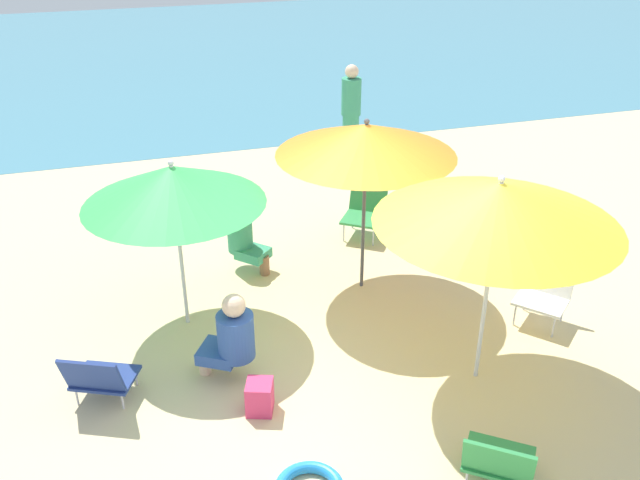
# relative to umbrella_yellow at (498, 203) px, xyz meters

# --- Properties ---
(ground_plane) EXTENTS (40.00, 40.00, 0.00)m
(ground_plane) POSITION_rel_umbrella_yellow_xyz_m (-1.10, 0.58, -1.83)
(ground_plane) COLOR beige
(sea_water) EXTENTS (40.00, 16.00, 0.01)m
(sea_water) POSITION_rel_umbrella_yellow_xyz_m (-1.10, 14.77, -1.83)
(sea_water) COLOR teal
(sea_water) RESTS_ON ground_plane
(umbrella_yellow) EXTENTS (2.13, 2.13, 2.08)m
(umbrella_yellow) POSITION_rel_umbrella_yellow_xyz_m (0.00, 0.00, 0.00)
(umbrella_yellow) COLOR silver
(umbrella_yellow) RESTS_ON ground_plane
(umbrella_green) EXTENTS (1.82, 1.82, 1.87)m
(umbrella_green) POSITION_rel_umbrella_yellow_xyz_m (-2.56, 1.70, -0.22)
(umbrella_green) COLOR silver
(umbrella_green) RESTS_ON ground_plane
(umbrella_orange) EXTENTS (1.95, 1.95, 2.04)m
(umbrella_orange) POSITION_rel_umbrella_yellow_xyz_m (-0.50, 1.88, -0.02)
(umbrella_orange) COLOR #4C4C51
(umbrella_orange) RESTS_ON ground_plane
(beach_chair_a) EXTENTS (0.76, 0.79, 0.71)m
(beach_chair_a) POSITION_rel_umbrella_yellow_xyz_m (0.01, 3.15, -1.46)
(beach_chair_a) COLOR #33934C
(beach_chair_a) RESTS_ON ground_plane
(beach_chair_b) EXTENTS (0.75, 0.75, 0.59)m
(beach_chair_b) POSITION_rel_umbrella_yellow_xyz_m (-0.52, -1.28, -1.55)
(beach_chair_b) COLOR #33934C
(beach_chair_b) RESTS_ON ground_plane
(beach_chair_c) EXTENTS (0.72, 0.73, 0.60)m
(beach_chair_c) POSITION_rel_umbrella_yellow_xyz_m (1.14, 0.67, -1.49)
(beach_chair_c) COLOR white
(beach_chair_c) RESTS_ON ground_plane
(beach_chair_d) EXTENTS (0.70, 0.69, 0.59)m
(beach_chair_d) POSITION_rel_umbrella_yellow_xyz_m (-3.46, 0.63, -1.54)
(beach_chair_d) COLOR navy
(beach_chair_d) RESTS_ON ground_plane
(person_a) EXTENTS (0.57, 0.51, 0.94)m
(person_a) POSITION_rel_umbrella_yellow_xyz_m (-2.25, 0.64, -1.35)
(person_a) COLOR #2D519E
(person_a) RESTS_ON ground_plane
(person_b) EXTENTS (0.31, 0.31, 1.73)m
(person_b) POSITION_rel_umbrella_yellow_xyz_m (0.54, 5.36, -0.95)
(person_b) COLOR #389970
(person_b) RESTS_ON ground_plane
(person_c) EXTENTS (0.51, 0.52, 0.92)m
(person_c) POSITION_rel_umbrella_yellow_xyz_m (-1.74, 2.67, -1.37)
(person_c) COLOR #389970
(person_c) RESTS_ON ground_plane
(beach_bag) EXTENTS (0.30, 0.30, 0.31)m
(beach_bag) POSITION_rel_umbrella_yellow_xyz_m (-2.10, 0.11, -1.68)
(beach_bag) COLOR #DB3866
(beach_bag) RESTS_ON ground_plane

